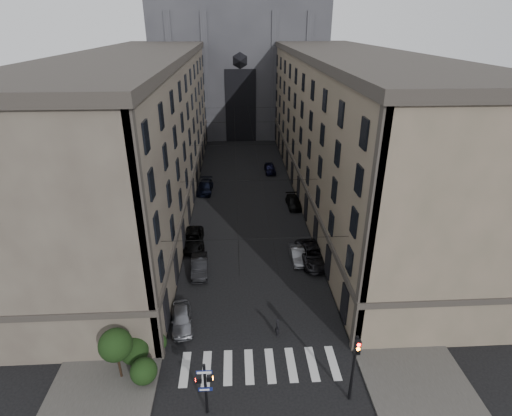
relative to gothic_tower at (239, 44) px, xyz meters
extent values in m
cube|color=#383533|center=(-10.50, -38.96, -17.72)|extent=(7.00, 80.00, 0.15)
cube|color=#383533|center=(10.50, -38.96, -17.72)|extent=(7.00, 80.00, 0.15)
cube|color=beige|center=(0.00, -69.96, -17.79)|extent=(11.00, 3.20, 0.01)
cube|color=#4E443C|center=(-13.50, -38.96, -8.80)|extent=(13.00, 60.00, 18.00)
cube|color=#38332D|center=(-13.50, -38.96, 0.60)|extent=(13.60, 60.60, 0.90)
cube|color=#38332D|center=(-13.50, -38.96, -13.60)|extent=(13.40, 60.30, 0.50)
cube|color=brown|center=(13.50, -38.96, -8.80)|extent=(13.00, 60.00, 18.00)
cube|color=#38332D|center=(13.50, -38.96, 0.60)|extent=(13.60, 60.60, 0.90)
cube|color=#38332D|center=(13.50, -38.96, -13.60)|extent=(13.40, 60.30, 0.50)
cube|color=#2D2D33|center=(0.00, 0.04, -2.80)|extent=(34.00, 22.00, 30.00)
cube|color=black|center=(0.00, -11.01, -10.80)|extent=(6.00, 0.30, 14.00)
cylinder|color=black|center=(-3.50, -73.46, -15.80)|extent=(0.18, 0.18, 4.00)
cube|color=orange|center=(-3.22, -73.46, -14.90)|extent=(0.34, 0.24, 0.38)
cube|color=#FF0C07|center=(-3.88, -73.36, -15.10)|extent=(0.34, 0.24, 0.38)
cube|color=navy|center=(-3.50, -73.59, -14.25)|extent=(0.95, 0.05, 0.24)
cube|color=navy|center=(-3.50, -73.59, -15.65)|extent=(0.85, 0.05, 0.27)
cylinder|color=black|center=(5.60, -72.96, -15.20)|extent=(0.20, 0.20, 5.20)
cube|color=black|center=(5.60, -73.18, -13.20)|extent=(0.34, 0.30, 1.00)
cylinder|color=#FF0C07|center=(5.60, -73.34, -12.88)|extent=(0.22, 0.05, 0.22)
cylinder|color=orange|center=(5.60, -73.34, -13.20)|extent=(0.22, 0.05, 0.22)
cylinder|color=black|center=(5.60, -73.34, -13.52)|extent=(0.22, 0.05, 0.22)
sphere|color=black|center=(-7.80, -70.96, -16.75)|extent=(1.80, 1.80, 1.80)
sphere|color=black|center=(-8.80, -69.16, -16.65)|extent=(2.00, 2.00, 2.00)
sphere|color=black|center=(-7.40, -68.16, -16.95)|extent=(1.40, 1.40, 1.40)
cylinder|color=black|center=(-9.50, -70.46, -16.45)|extent=(0.16, 0.16, 2.40)
sphere|color=black|center=(-9.50, -70.46, -14.85)|extent=(2.20, 2.20, 2.20)
cylinder|color=black|center=(0.00, -64.96, -10.30)|extent=(14.00, 0.03, 0.03)
cylinder|color=black|center=(0.00, -52.96, -10.30)|extent=(14.00, 0.03, 0.03)
cylinder|color=black|center=(0.00, -39.96, -10.30)|extent=(14.00, 0.03, 0.03)
cylinder|color=black|center=(0.00, -26.96, -10.30)|extent=(14.00, 0.03, 0.03)
cylinder|color=black|center=(0.00, -14.96, -10.30)|extent=(14.00, 0.03, 0.03)
cylinder|color=black|center=(-1.30, -38.96, -10.70)|extent=(0.03, 60.00, 0.03)
cylinder|color=black|center=(1.30, -38.96, -10.70)|extent=(0.03, 60.00, 0.03)
imported|color=gray|center=(-5.94, -65.47, -17.09)|extent=(2.23, 4.34, 1.41)
imported|color=black|center=(-5.07, -58.04, -17.07)|extent=(1.80, 4.52, 1.46)
imported|color=black|center=(-6.20, -52.70, -17.05)|extent=(2.90, 5.57, 1.50)
imported|color=black|center=(-5.75, -37.58, -17.07)|extent=(2.29, 5.11, 1.46)
imported|color=slate|center=(4.74, -56.34, -17.16)|extent=(1.46, 3.92, 1.28)
imported|color=black|center=(6.20, -56.68, -17.00)|extent=(3.16, 5.95, 1.59)
imported|color=black|center=(6.20, -43.38, -17.16)|extent=(1.95, 4.44, 1.27)
imported|color=black|center=(4.21, -30.07, -17.08)|extent=(1.74, 4.21, 1.43)
imported|color=black|center=(1.56, -66.96, -17.01)|extent=(0.38, 0.58, 1.58)
camera|label=1|loc=(-1.42, -90.75, 4.31)|focal=28.00mm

